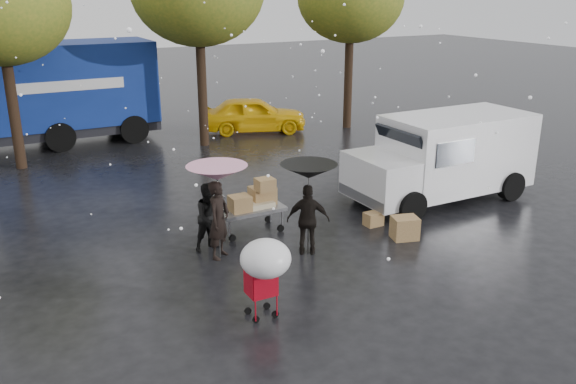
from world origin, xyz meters
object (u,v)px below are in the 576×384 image
person_black (308,220)px  yellow_taxi (254,114)px  person_pink (219,220)px  white_van (445,156)px  blue_truck (40,95)px  vendor_cart (254,201)px  shopping_cart (265,263)px

person_black → yellow_taxi: (3.79, 10.69, -0.08)m
person_pink → person_black: 1.84m
white_van → blue_truck: (-8.41, 10.93, 0.60)m
vendor_cart → blue_truck: blue_truck is taller
person_pink → blue_truck: size_ratio=0.20×
person_pink → vendor_cart: bearing=-2.7°
person_black → white_van: white_van is taller
person_pink → white_van: (6.57, 0.65, 0.34)m
person_black → shopping_cart: person_black is taller
yellow_taxi → person_pink: bearing=172.2°
person_black → white_van: (4.88, 1.36, 0.40)m
person_black → shopping_cart: size_ratio=1.03×
person_black → yellow_taxi: person_black is taller
person_black → person_pink: bearing=8.0°
vendor_cart → yellow_taxi: bearing=64.8°
vendor_cart → white_van: (5.35, -0.28, 0.43)m
person_black → blue_truck: 12.83m
yellow_taxi → blue_truck: bearing=98.6°
vendor_cart → yellow_taxi: (4.25, 9.04, -0.05)m
person_pink → person_black: person_pink is taller
white_van → yellow_taxi: (-1.09, 9.32, -0.49)m
person_pink → shopping_cart: 2.73m
yellow_taxi → person_black: bearing=-178.6°
person_pink → yellow_taxi: person_pink is taller
person_black → shopping_cart: bearing=76.1°
white_van → vendor_cart: bearing=177.0°
person_black → vendor_cart: (-0.47, 1.65, -0.03)m
vendor_cart → white_van: size_ratio=0.31×
vendor_cart → yellow_taxi: yellow_taxi is taller
white_van → blue_truck: blue_truck is taller
vendor_cart → yellow_taxi: size_ratio=0.38×
vendor_cart → blue_truck: (-3.06, 10.64, 1.03)m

